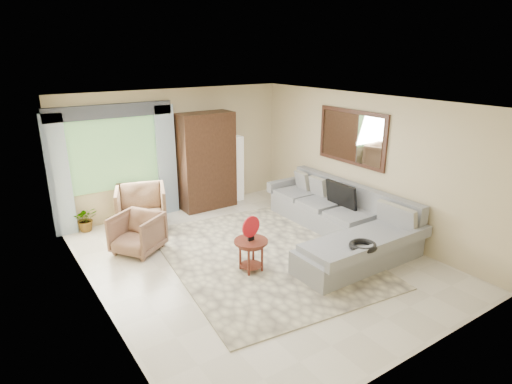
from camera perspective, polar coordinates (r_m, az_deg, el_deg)
ground at (r=7.27m, az=-0.09°, el=-8.96°), size 6.00×6.00×0.00m
area_rug at (r=7.38m, az=0.87°, el=-8.43°), size 3.44×4.32×0.02m
sectional_sofa at (r=8.07m, az=11.22°, el=-4.23°), size 2.30×3.46×0.90m
tv_screen at (r=8.29m, az=11.28°, el=-0.39°), size 0.14×0.74×0.48m
garden_hose at (r=6.67m, az=14.09°, el=-6.97°), size 0.43×0.43×0.09m
coffee_table at (r=6.78m, az=-0.66°, el=-8.41°), size 0.53×0.53×0.53m
red_disc at (r=6.58m, az=-0.68°, el=-4.64°), size 0.34×0.07×0.34m
armchair_left at (r=7.67m, az=-15.54°, el=-5.32°), size 1.04×1.04×0.69m
armchair_right at (r=8.59m, az=-15.03°, el=-2.06°), size 1.18×1.20×0.86m
potted_plant at (r=8.90m, az=-21.74°, el=-3.35°), size 0.47×0.42×0.49m
armoire at (r=9.37m, az=-6.62°, el=4.11°), size 1.20×0.55×2.10m
floor_lamp at (r=9.87m, az=-2.60°, el=3.15°), size 0.24×0.24×1.50m
window at (r=8.84m, az=-18.47°, el=4.76°), size 1.80×0.04×1.40m
curtain_left at (r=8.61m, az=-24.82°, el=1.92°), size 0.40×0.08×2.30m
curtain_right at (r=9.14m, az=-11.84°, el=4.13°), size 0.40×0.08×2.30m
valance at (r=8.63m, az=-18.91°, el=10.16°), size 2.40×0.12×0.26m
wall_mirror at (r=8.48m, az=12.59°, el=7.14°), size 0.05×1.70×1.05m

